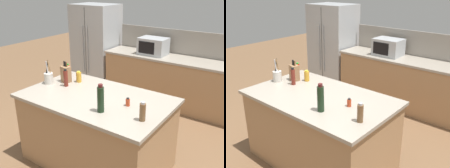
% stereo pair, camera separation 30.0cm
% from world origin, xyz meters
% --- Properties ---
extents(ground_plane, '(14.00, 14.00, 0.00)m').
position_xyz_m(ground_plane, '(0.00, 0.00, 0.00)').
color(ground_plane, brown).
extents(back_counter_run, '(3.09, 0.66, 0.94)m').
position_xyz_m(back_counter_run, '(0.30, 2.20, 0.47)').
color(back_counter_run, '#A87C54').
rests_on(back_counter_run, ground_plane).
extents(wall_backsplash, '(3.05, 0.03, 0.46)m').
position_xyz_m(wall_backsplash, '(0.30, 2.52, 1.17)').
color(wall_backsplash, gray).
rests_on(wall_backsplash, back_counter_run).
extents(kitchen_island, '(1.83, 1.10, 0.94)m').
position_xyz_m(kitchen_island, '(0.00, 0.00, 0.47)').
color(kitchen_island, '#A87C54').
rests_on(kitchen_island, ground_plane).
extents(refrigerator, '(0.93, 0.75, 1.80)m').
position_xyz_m(refrigerator, '(-1.75, 2.25, 0.90)').
color(refrigerator, '#ADB2B7').
rests_on(refrigerator, ground_plane).
extents(microwave, '(0.52, 0.39, 0.32)m').
position_xyz_m(microwave, '(-0.33, 2.20, 1.10)').
color(microwave, '#ADB2B7').
rests_on(microwave, back_counter_run).
extents(knife_block, '(0.15, 0.13, 0.29)m').
position_xyz_m(knife_block, '(-0.64, 0.17, 1.05)').
color(knife_block, '#936B47').
rests_on(knife_block, kitchen_island).
extents(utensil_crock, '(0.12, 0.12, 0.32)m').
position_xyz_m(utensil_crock, '(-0.79, -0.02, 1.02)').
color(utensil_crock, beige).
rests_on(utensil_crock, kitchen_island).
extents(hot_sauce_bottle, '(0.05, 0.05, 0.18)m').
position_xyz_m(hot_sauce_bottle, '(-0.81, 0.38, 1.02)').
color(hot_sauce_bottle, red).
rests_on(hot_sauce_bottle, kitchen_island).
extents(honey_jar, '(0.07, 0.07, 0.15)m').
position_xyz_m(honey_jar, '(-0.50, 0.26, 1.01)').
color(honey_jar, gold).
rests_on(honey_jar, kitchen_island).
extents(spice_jar_paprika, '(0.05, 0.05, 0.10)m').
position_xyz_m(spice_jar_paprika, '(0.45, 0.01, 0.98)').
color(spice_jar_paprika, '#B73D1E').
rests_on(spice_jar_paprika, kitchen_island).
extents(pepper_grinder, '(0.06, 0.06, 0.21)m').
position_xyz_m(pepper_grinder, '(0.75, -0.20, 1.04)').
color(pepper_grinder, brown).
rests_on(pepper_grinder, kitchen_island).
extents(wine_bottle, '(0.07, 0.07, 0.31)m').
position_xyz_m(wine_bottle, '(0.29, -0.28, 1.09)').
color(wine_bottle, black).
rests_on(wine_bottle, kitchen_island).
extents(vinegar_bottle, '(0.06, 0.06, 0.24)m').
position_xyz_m(vinegar_bottle, '(-0.53, 0.05, 1.05)').
color(vinegar_bottle, maroon).
rests_on(vinegar_bottle, kitchen_island).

